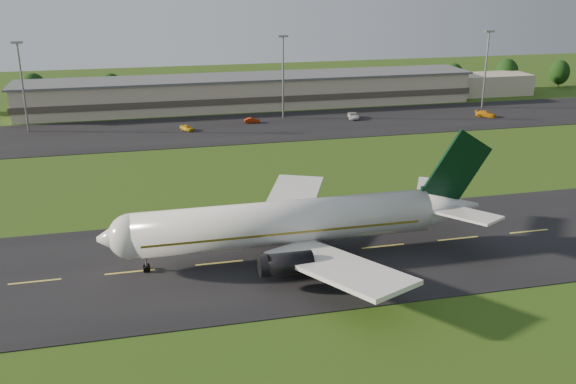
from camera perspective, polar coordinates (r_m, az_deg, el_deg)
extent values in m
plane|color=#264110|center=(87.01, 8.44, -4.85)|extent=(360.00, 360.00, 0.00)
cube|color=black|center=(86.99, 8.44, -4.82)|extent=(220.00, 30.00, 0.10)
cube|color=black|center=(152.73, -1.58, 5.85)|extent=(260.00, 30.00, 0.10)
cylinder|color=silver|center=(81.29, -0.27, -2.72)|extent=(38.01, 5.68, 5.60)
sphere|color=silver|center=(79.39, -13.76, -3.85)|extent=(5.60, 5.60, 5.60)
cone|color=silver|center=(79.45, -15.20, -3.96)|extent=(4.01, 5.38, 5.38)
cone|color=silver|center=(88.89, 13.98, -1.36)|extent=(9.01, 5.51, 5.49)
cube|color=olive|center=(81.31, -0.61, -2.98)|extent=(35.01, 5.72, 0.28)
cube|color=black|center=(79.20, -14.23, -3.51)|extent=(2.01, 3.00, 0.65)
cube|color=silver|center=(73.08, 4.44, -6.68)|extent=(14.14, 20.18, 2.20)
cube|color=silver|center=(92.58, 0.25, -0.93)|extent=(14.08, 20.19, 2.20)
cube|color=silver|center=(84.49, 15.56, -1.93)|extent=(7.54, 9.38, 0.91)
cube|color=silver|center=(92.78, 12.63, 0.20)|extent=(7.51, 9.39, 0.91)
cube|color=black|center=(87.63, 13.20, -0.34)|extent=(5.00, 0.56, 3.00)
cube|color=black|center=(87.64, 14.85, 2.07)|extent=(9.43, 0.47, 10.55)
cylinder|color=black|center=(74.60, 0.04, -6.39)|extent=(5.61, 2.71, 2.70)
cylinder|color=black|center=(88.96, -2.41, -2.08)|extent=(5.61, 2.71, 2.70)
cube|color=tan|center=(175.00, -3.26, 8.85)|extent=(120.00, 15.00, 8.00)
cube|color=#4C4438|center=(175.14, -3.26, 8.60)|extent=(121.00, 15.40, 1.60)
cube|color=#595B60|center=(174.31, -3.29, 10.20)|extent=(122.00, 16.00, 0.50)
cube|color=tan|center=(201.46, 16.87, 9.14)|extent=(28.00, 11.00, 6.00)
cylinder|color=gray|center=(157.34, -22.50, 8.51)|extent=(0.44, 0.44, 20.00)
cube|color=gray|center=(156.05, -22.97, 12.15)|extent=(2.40, 1.20, 0.50)
cylinder|color=gray|center=(159.55, -0.44, 10.07)|extent=(0.44, 0.44, 20.00)
cube|color=gray|center=(158.28, -0.45, 13.69)|extent=(2.40, 1.20, 0.50)
cylinder|color=gray|center=(180.06, 17.15, 10.28)|extent=(0.44, 0.44, 20.00)
cube|color=gray|center=(178.94, 17.47, 13.47)|extent=(2.40, 1.20, 0.50)
cylinder|color=black|center=(184.72, -21.51, 7.32)|extent=(0.56, 0.56, 3.02)
ellipsoid|color=black|center=(184.09, -21.65, 8.44)|extent=(7.04, 7.04, 8.80)
cylinder|color=black|center=(182.97, -15.33, 7.83)|extent=(0.56, 0.56, 2.78)
ellipsoid|color=black|center=(182.38, -15.42, 8.87)|extent=(6.49, 6.49, 8.11)
cylinder|color=black|center=(198.64, 9.57, 9.05)|extent=(0.56, 0.56, 2.56)
ellipsoid|color=black|center=(198.14, 9.62, 9.94)|extent=(5.97, 5.97, 7.46)
cylinder|color=black|center=(206.81, 14.44, 9.11)|extent=(0.56, 0.56, 2.59)
ellipsoid|color=black|center=(206.32, 14.51, 9.98)|extent=(6.04, 6.04, 7.55)
cylinder|color=black|center=(214.28, 18.78, 9.08)|extent=(0.56, 0.56, 2.91)
ellipsoid|color=black|center=(213.75, 18.88, 10.02)|extent=(6.79, 6.79, 8.49)
cylinder|color=black|center=(224.00, 22.90, 8.96)|extent=(0.56, 0.56, 2.62)
ellipsoid|color=black|center=(223.55, 23.00, 9.76)|extent=(6.11, 6.11, 7.64)
imported|color=#E0AF0D|center=(150.09, -8.99, 5.67)|extent=(3.45, 4.09, 1.32)
imported|color=maroon|center=(156.19, -3.21, 6.38)|extent=(3.85, 1.58, 1.24)
imported|color=silver|center=(161.31, 5.84, 6.76)|extent=(3.54, 5.71, 1.47)
imported|color=orange|center=(170.06, 17.17, 6.65)|extent=(5.28, 4.90, 1.49)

